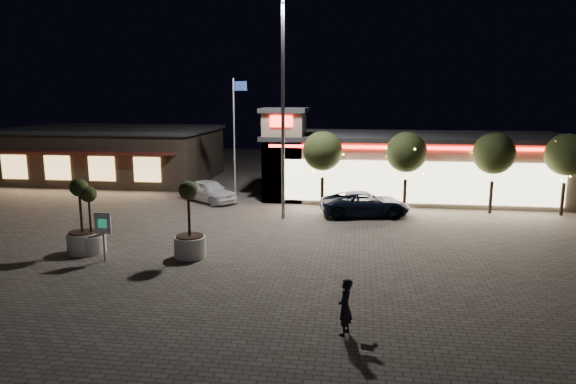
# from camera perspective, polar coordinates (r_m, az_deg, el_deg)

# --- Properties ---
(ground) EXTENTS (90.00, 90.00, 0.00)m
(ground) POSITION_cam_1_polar(r_m,az_deg,el_deg) (22.17, -8.77, -7.63)
(ground) COLOR #61584E
(ground) RESTS_ON ground
(retail_building) EXTENTS (20.40, 8.40, 6.10)m
(retail_building) POSITION_cam_1_polar(r_m,az_deg,el_deg) (36.41, 13.08, 3.01)
(retail_building) COLOR gray
(retail_building) RESTS_ON ground
(restaurant_building) EXTENTS (16.40, 11.00, 4.30)m
(restaurant_building) POSITION_cam_1_polar(r_m,az_deg,el_deg) (45.14, -18.77, 4.11)
(restaurant_building) COLOR #382D23
(restaurant_building) RESTS_ON ground
(floodlight_pole) EXTENTS (0.60, 0.40, 12.38)m
(floodlight_pole) POSITION_cam_1_polar(r_m,az_deg,el_deg) (28.43, -0.57, 10.91)
(floodlight_pole) COLOR gray
(floodlight_pole) RESTS_ON ground
(flagpole) EXTENTS (0.95, 0.10, 8.00)m
(flagpole) POSITION_cam_1_polar(r_m,az_deg,el_deg) (34.17, -5.86, 7.02)
(flagpole) COLOR white
(flagpole) RESTS_ON ground
(string_tree_a) EXTENTS (2.42, 2.42, 4.79)m
(string_tree_a) POSITION_cam_1_polar(r_m,az_deg,el_deg) (31.39, 3.88, 4.55)
(string_tree_a) COLOR #332319
(string_tree_a) RESTS_ON ground
(string_tree_b) EXTENTS (2.42, 2.42, 4.79)m
(string_tree_b) POSITION_cam_1_polar(r_m,az_deg,el_deg) (31.44, 13.03, 4.31)
(string_tree_b) COLOR #332319
(string_tree_b) RESTS_ON ground
(string_tree_c) EXTENTS (2.42, 2.42, 4.79)m
(string_tree_c) POSITION_cam_1_polar(r_m,az_deg,el_deg) (32.28, 21.92, 3.97)
(string_tree_c) COLOR #332319
(string_tree_c) RESTS_ON ground
(string_tree_d) EXTENTS (2.42, 2.42, 4.79)m
(string_tree_d) POSITION_cam_1_polar(r_m,az_deg,el_deg) (33.47, 28.58, 3.65)
(string_tree_d) COLOR #332319
(string_tree_d) RESTS_ON ground
(pickup_truck) EXTENTS (5.51, 3.34, 1.43)m
(pickup_truck) POSITION_cam_1_polar(r_m,az_deg,el_deg) (30.07, 8.59, -1.32)
(pickup_truck) COLOR black
(pickup_truck) RESTS_ON ground
(white_sedan) EXTENTS (4.48, 3.94, 1.46)m
(white_sedan) POSITION_cam_1_polar(r_m,az_deg,el_deg) (34.05, -8.75, 0.12)
(white_sedan) COLOR white
(white_sedan) RESTS_ON ground
(pedestrian) EXTENTS (0.57, 0.71, 1.70)m
(pedestrian) POSITION_cam_1_polar(r_m,az_deg,el_deg) (15.43, 6.35, -12.57)
(pedestrian) COLOR black
(pedestrian) RESTS_ON ground
(dog) EXTENTS (0.46, 0.24, 0.25)m
(dog) POSITION_cam_1_polar(r_m,az_deg,el_deg) (14.69, 9.10, -16.53)
(dog) COLOR #59514C
(dog) RESTS_ON ground
(planter_left) EXTENTS (1.37, 1.37, 3.36)m
(planter_left) POSITION_cam_1_polar(r_m,az_deg,el_deg) (24.57, -21.90, -3.94)
(planter_left) COLOR silver
(planter_left) RESTS_ON ground
(planter_mid) EXTENTS (1.23, 1.23, 3.02)m
(planter_mid) POSITION_cam_1_polar(r_m,az_deg,el_deg) (24.46, -21.02, -4.20)
(planter_mid) COLOR silver
(planter_mid) RESTS_ON ground
(planter_right) EXTENTS (1.37, 1.37, 3.36)m
(planter_right) POSITION_cam_1_polar(r_m,az_deg,el_deg) (22.61, -10.87, -4.58)
(planter_right) COLOR silver
(planter_right) RESTS_ON ground
(valet_sign) EXTENTS (0.69, 0.11, 2.10)m
(valet_sign) POSITION_cam_1_polar(r_m,az_deg,el_deg) (22.92, -19.87, -3.72)
(valet_sign) COLOR gray
(valet_sign) RESTS_ON ground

